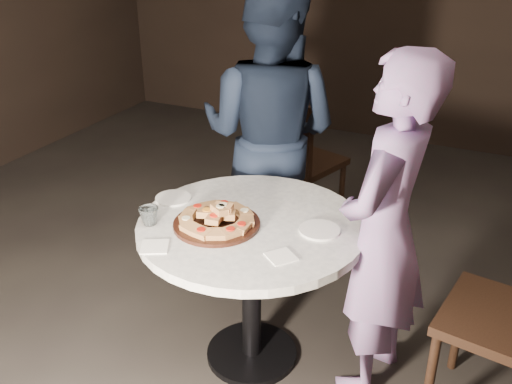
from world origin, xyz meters
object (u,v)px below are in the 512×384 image
at_px(table, 251,250).
at_px(serving_board, 217,224).
at_px(water_glass, 149,216).
at_px(diner_navy, 269,135).
at_px(chair_far, 295,156).
at_px(focaccia_pile, 217,217).
at_px(diner_teal, 384,234).

bearing_deg(table, serving_board, -144.04).
relative_size(water_glass, diner_navy, 0.05).
bearing_deg(chair_far, serving_board, 114.72).
relative_size(water_glass, chair_far, 0.09).
bearing_deg(chair_far, diner_navy, 111.10).
height_order(serving_board, focaccia_pile, focaccia_pile).
height_order(focaccia_pile, diner_teal, diner_teal).
distance_m(table, chair_far, 1.33).
height_order(table, focaccia_pile, focaccia_pile).
bearing_deg(diner_navy, serving_board, 96.99).
relative_size(focaccia_pile, diner_navy, 0.20).
bearing_deg(table, focaccia_pile, -143.67).
bearing_deg(serving_board, water_glass, -156.84).
relative_size(serving_board, diner_navy, 0.22).
distance_m(table, serving_board, 0.22).
bearing_deg(table, chair_far, 103.12).
height_order(table, chair_far, chair_far).
height_order(serving_board, diner_navy, diner_navy).
bearing_deg(chair_far, table, 120.65).
relative_size(water_glass, diner_teal, 0.06).
bearing_deg(focaccia_pile, chair_far, 97.30).
relative_size(chair_far, diner_teal, 0.62).
bearing_deg(serving_board, diner_navy, 99.17).
bearing_deg(diner_teal, diner_navy, -121.48).
xyz_separation_m(serving_board, diner_teal, (0.70, 0.21, 0.01)).
relative_size(table, diner_teal, 0.85).
bearing_deg(table, water_glass, -152.47).
bearing_deg(water_glass, serving_board, 23.16).
bearing_deg(diner_navy, chair_far, -88.61).
distance_m(serving_board, water_glass, 0.30).
distance_m(serving_board, diner_navy, 0.91).
distance_m(serving_board, diner_teal, 0.73).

